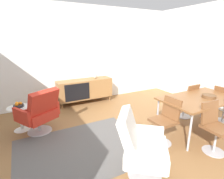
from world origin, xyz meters
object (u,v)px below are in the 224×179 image
at_px(sideboard, 85,89).
at_px(wooden_bowl_on_table, 209,96).
at_px(dining_chair_back_right, 187,99).
at_px(armchair_black_shell, 141,146).
at_px(fruit_bowl, 18,105).
at_px(vase_cobalt, 95,76).
at_px(dining_chair_near_window, 166,119).
at_px(dining_table, 200,100).
at_px(lounge_chair_red, 39,111).
at_px(dining_chair_far_end, 224,103).
at_px(side_table_round, 20,116).
at_px(dining_chair_front_left, 214,126).

relative_size(sideboard, wooden_bowl_on_table, 6.15).
xyz_separation_m(dining_chair_back_right, armchair_black_shell, (-2.13, -0.99, -0.00)).
distance_m(wooden_bowl_on_table, fruit_bowl, 3.85).
bearing_deg(vase_cobalt, fruit_bowl, -156.58).
bearing_deg(dining_chair_near_window, dining_table, -0.13).
height_order(dining_table, fruit_bowl, dining_table).
distance_m(sideboard, vase_cobalt, 0.50).
bearing_deg(lounge_chair_red, sideboard, 41.08).
xyz_separation_m(dining_chair_near_window, fruit_bowl, (-2.33, 1.78, 0.09)).
bearing_deg(wooden_bowl_on_table, dining_chair_far_end, 6.42).
height_order(armchair_black_shell, side_table_round, armchair_black_shell).
bearing_deg(armchair_black_shell, dining_chair_back_right, 25.01).
bearing_deg(wooden_bowl_on_table, dining_table, 147.47).
bearing_deg(sideboard, dining_table, -61.27).
bearing_deg(vase_cobalt, dining_chair_near_window, -84.82).
bearing_deg(lounge_chair_red, fruit_bowl, 139.12).
bearing_deg(wooden_bowl_on_table, lounge_chair_red, 152.61).
xyz_separation_m(wooden_bowl_on_table, lounge_chair_red, (-3.00, 1.56, -0.30)).
bearing_deg(dining_table, dining_chair_near_window, 179.87).
distance_m(dining_chair_far_end, dining_chair_near_window, 1.78).
distance_m(dining_chair_far_end, side_table_round, 4.48).
distance_m(dining_chair_front_left, armchair_black_shell, 1.44).
bearing_deg(dining_chair_front_left, dining_table, 58.28).
height_order(sideboard, wooden_bowl_on_table, wooden_bowl_on_table).
relative_size(dining_table, dining_chair_back_right, 1.87).
distance_m(dining_chair_front_left, lounge_chair_red, 3.23).
bearing_deg(dining_chair_back_right, fruit_bowl, 161.16).
relative_size(vase_cobalt, fruit_bowl, 0.86).
xyz_separation_m(vase_cobalt, dining_chair_back_right, (1.48, -2.13, -0.34)).
bearing_deg(armchair_black_shell, vase_cobalt, 78.28).
bearing_deg(vase_cobalt, dining_table, -67.13).
bearing_deg(dining_chair_near_window, dining_chair_back_right, 24.18).
bearing_deg(dining_chair_far_end, armchair_black_shell, -170.82).
xyz_separation_m(dining_chair_front_left, lounge_chair_red, (-2.52, 2.03, -0.00)).
bearing_deg(lounge_chair_red, dining_chair_near_window, -36.57).
xyz_separation_m(dining_chair_near_window, dining_chair_back_right, (1.24, 0.56, 0.00)).
bearing_deg(fruit_bowl, dining_chair_near_window, -37.27).
bearing_deg(dining_chair_near_window, side_table_round, 142.74).
xyz_separation_m(dining_chair_far_end, dining_chair_back_right, (-0.54, 0.56, 0.00)).
height_order(dining_chair_front_left, armchair_black_shell, armchair_black_shell).
relative_size(wooden_bowl_on_table, fruit_bowl, 1.30).
bearing_deg(sideboard, side_table_round, -152.68).
distance_m(sideboard, dining_chair_near_window, 2.74).
bearing_deg(sideboard, dining_chair_far_end, -48.71).
xyz_separation_m(vase_cobalt, dining_chair_near_window, (0.24, -2.68, -0.34)).
bearing_deg(side_table_round, dining_chair_back_right, -18.82).
bearing_deg(lounge_chair_red, dining_chair_far_end, -21.40).
bearing_deg(sideboard, dining_chair_back_right, -49.38).
relative_size(sideboard, fruit_bowl, 8.00).
xyz_separation_m(wooden_bowl_on_table, dining_chair_front_left, (-0.48, -0.47, -0.30)).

